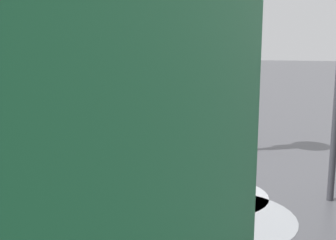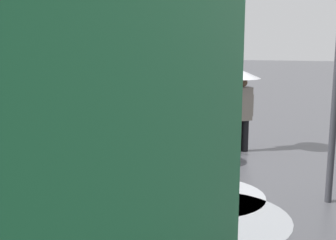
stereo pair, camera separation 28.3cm
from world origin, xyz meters
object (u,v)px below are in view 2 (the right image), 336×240
Objects in this scene: cargo_van_parked_right at (6,110)px; hand_dolly_boxes at (151,126)px; shopping_cart_vendor at (186,137)px; pedestrian_black_side at (131,99)px; pedestrian_pink_side at (241,91)px.

cargo_van_parked_right is 4.08× the size of hand_dolly_boxes.
pedestrian_black_side is at bearing 41.62° from shopping_cart_vendor.
pedestrian_black_side is (2.24, 2.02, 0.00)m from pedestrian_pink_side.
cargo_van_parked_right is 4.35m from shopping_cart_vendor.
cargo_van_parked_right is 5.76m from pedestrian_pink_side.
hand_dolly_boxes reaches higher than shopping_cart_vendor.
cargo_van_parked_right is 5.14× the size of shopping_cart_vendor.
hand_dolly_boxes is 0.61× the size of pedestrian_pink_side.
pedestrian_pink_side is at bearing -160.60° from cargo_van_parked_right.
hand_dolly_boxes is at bearing 16.49° from pedestrian_pink_side.
pedestrian_pink_side is (-2.17, -0.64, 0.88)m from hand_dolly_boxes.
shopping_cart_vendor is 1.08m from hand_dolly_boxes.
shopping_cart_vendor is 1.90m from pedestrian_pink_side.
hand_dolly_boxes is at bearing -158.72° from cargo_van_parked_right.
shopping_cart_vendor is 0.79× the size of hand_dolly_boxes.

